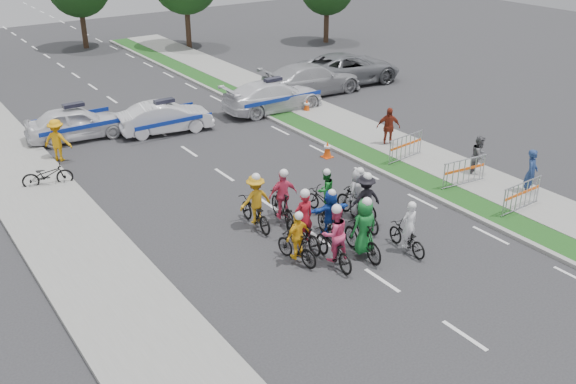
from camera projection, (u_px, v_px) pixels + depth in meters
ground at (382, 280)px, 17.96m from camera, size 90.00×90.00×0.00m
curb_right at (394, 178)px, 24.28m from camera, size 0.20×60.00×0.12m
grass_strip at (407, 174)px, 24.65m from camera, size 1.20×60.00×0.11m
sidewalk_right at (440, 163)px, 25.56m from camera, size 2.40×60.00×0.13m
sidewalk_left at (94, 270)px, 18.33m from camera, size 3.00×60.00×0.13m
rider_0 at (407, 235)px, 19.21m from camera, size 0.73×1.70×1.69m
rider_1 at (363, 234)px, 18.85m from camera, size 0.87×1.92×1.97m
rider_2 at (334, 242)px, 18.46m from camera, size 0.89×1.99×1.97m
rider_3 at (297, 243)px, 18.57m from camera, size 0.90×1.66×1.69m
rider_4 at (364, 206)px, 20.57m from camera, size 1.17×1.99×1.93m
rider_5 at (330, 217)px, 19.89m from camera, size 1.41×1.68×1.70m
rider_6 at (303, 228)px, 19.41m from camera, size 0.79×1.98×1.98m
rider_7 at (357, 198)px, 21.18m from camera, size 0.84×1.79×1.83m
rider_8 at (325, 197)px, 21.45m from camera, size 0.84×1.71×1.67m
rider_9 at (283, 202)px, 20.86m from camera, size 1.02×1.89×1.92m
rider_10 at (255, 206)px, 20.53m from camera, size 1.11×1.93×1.93m
police_car_0 at (76, 123)px, 28.03m from camera, size 4.45×2.21×1.46m
police_car_1 at (165, 117)px, 28.83m from camera, size 4.34×2.13×1.37m
police_car_2 at (273, 96)px, 31.66m from camera, size 5.28×2.36×1.50m
civilian_sedan at (312, 79)px, 34.26m from camera, size 5.76×2.48×1.65m
civilian_suv at (348, 68)px, 36.22m from camera, size 6.44×3.48×1.72m
spectator_0 at (531, 173)px, 22.71m from camera, size 0.74×0.63×1.72m
spectator_1 at (479, 156)px, 24.29m from camera, size 0.94×0.85×1.60m
spectator_2 at (388, 127)px, 27.08m from camera, size 1.08×0.89×1.73m
marshal_hiviz at (57, 140)px, 25.65m from camera, size 1.26×1.24×1.74m
barrier_0 at (521, 197)px, 21.56m from camera, size 2.02×0.57×1.12m
barrier_1 at (464, 173)px, 23.42m from camera, size 2.04×0.71×1.12m
barrier_2 at (406, 148)px, 25.70m from camera, size 2.04×0.72×1.12m
cone_0 at (327, 149)px, 26.20m from camera, size 0.40×0.40×0.70m
cone_1 at (307, 106)px, 31.53m from camera, size 0.40×0.40×0.70m
parked_bike at (47, 175)px, 23.50m from camera, size 1.90×1.04×0.94m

